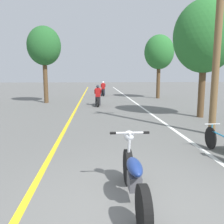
# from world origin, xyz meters

# --- Properties ---
(ground_plane) EXTENTS (120.00, 120.00, 0.00)m
(ground_plane) POSITION_xyz_m (0.00, 0.00, 0.00)
(ground_plane) COLOR #60605E
(lane_stripe_center) EXTENTS (0.14, 48.00, 0.01)m
(lane_stripe_center) POSITION_xyz_m (-1.70, 12.19, 0.00)
(lane_stripe_center) COLOR yellow
(lane_stripe_center) RESTS_ON ground
(lane_stripe_edge) EXTENTS (0.14, 48.00, 0.01)m
(lane_stripe_edge) POSITION_xyz_m (2.50, 12.19, 0.00)
(lane_stripe_edge) COLOR white
(lane_stripe_edge) RESTS_ON ground
(utility_pole) EXTENTS (1.10, 0.24, 7.16)m
(utility_pole) POSITION_xyz_m (3.61, 4.52, 3.67)
(utility_pole) COLOR brown
(utility_pole) RESTS_ON ground
(roadside_tree_right_near) EXTENTS (2.99, 2.69, 5.62)m
(roadside_tree_right_near) POSITION_xyz_m (4.72, 7.91, 3.87)
(roadside_tree_right_near) COLOR #513A23
(roadside_tree_right_near) RESTS_ON ground
(roadside_tree_right_far) EXTENTS (2.57, 2.31, 5.50)m
(roadside_tree_right_far) POSITION_xyz_m (5.08, 17.32, 3.98)
(roadside_tree_right_far) COLOR #513A23
(roadside_tree_right_far) RESTS_ON ground
(roadside_tree_left) EXTENTS (2.43, 2.19, 5.55)m
(roadside_tree_left) POSITION_xyz_m (-4.17, 14.58, 4.10)
(roadside_tree_left) COLOR #513A23
(roadside_tree_left) RESTS_ON ground
(motorcycle_foreground) EXTENTS (0.73, 2.18, 1.08)m
(motorcycle_foreground) POSITION_xyz_m (0.11, 0.23, 0.44)
(motorcycle_foreground) COLOR black
(motorcycle_foreground) RESTS_ON ground
(motorcycle_rider_lead) EXTENTS (0.50, 1.93, 1.41)m
(motorcycle_rider_lead) POSITION_xyz_m (-0.32, 12.65, 0.53)
(motorcycle_rider_lead) COLOR black
(motorcycle_rider_lead) RESTS_ON ground
(motorcycle_rider_far) EXTENTS (0.50, 2.21, 1.43)m
(motorcycle_rider_far) POSITION_xyz_m (0.31, 20.51, 0.53)
(motorcycle_rider_far) COLOR black
(motorcycle_rider_far) RESTS_ON ground
(bicycle_parked) EXTENTS (0.44, 1.71, 0.75)m
(bicycle_parked) POSITION_xyz_m (2.77, 2.38, 0.35)
(bicycle_parked) COLOR black
(bicycle_parked) RESTS_ON ground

